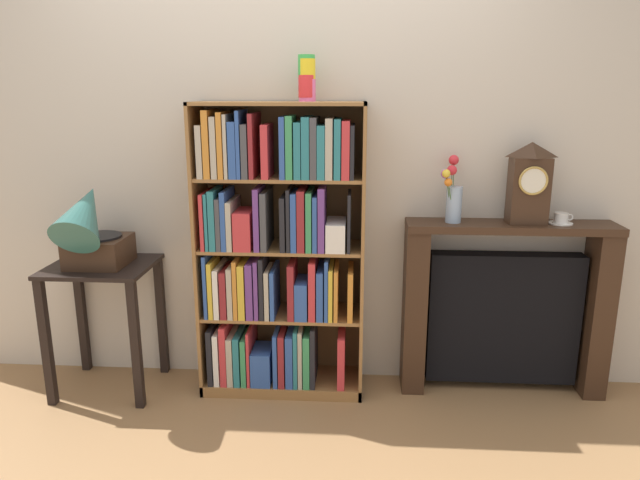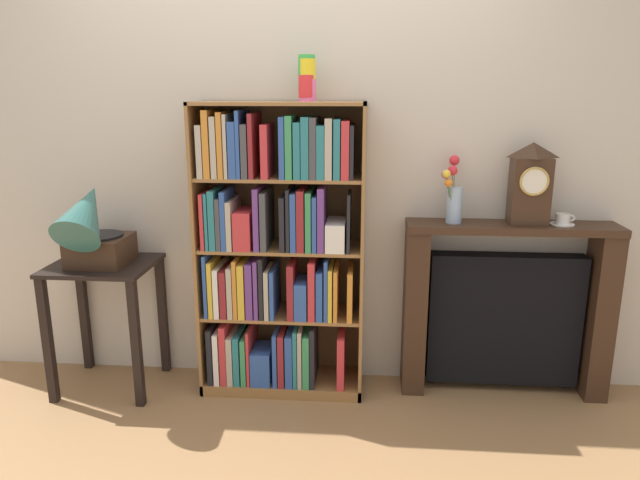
# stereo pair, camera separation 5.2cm
# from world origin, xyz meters

# --- Properties ---
(ground_plane) EXTENTS (7.74, 6.40, 0.02)m
(ground_plane) POSITION_xyz_m (0.00, 0.00, -0.01)
(ground_plane) COLOR #997047
(wall_back) EXTENTS (4.74, 0.08, 2.60)m
(wall_back) POSITION_xyz_m (0.12, 0.30, 1.30)
(wall_back) COLOR beige
(wall_back) RESTS_ON ground
(bookshelf) EXTENTS (0.89, 0.33, 1.58)m
(bookshelf) POSITION_xyz_m (-0.02, 0.09, 0.77)
(bookshelf) COLOR olive
(bookshelf) RESTS_ON ground
(cup_stack) EXTENTS (0.09, 0.09, 0.23)m
(cup_stack) POSITION_xyz_m (0.14, 0.14, 1.70)
(cup_stack) COLOR pink
(cup_stack) RESTS_ON bookshelf
(side_table_left) EXTENTS (0.55, 0.47, 0.73)m
(side_table_left) POSITION_xyz_m (-0.98, 0.03, 0.54)
(side_table_left) COLOR black
(side_table_left) RESTS_ON ground
(gramophone) EXTENTS (0.30, 0.48, 0.51)m
(gramophone) POSITION_xyz_m (-0.98, -0.05, 0.95)
(gramophone) COLOR #382316
(gramophone) RESTS_ON side_table_left
(fireplace_mantel) EXTENTS (1.10, 0.24, 0.96)m
(fireplace_mantel) POSITION_xyz_m (1.22, 0.17, 0.47)
(fireplace_mantel) COLOR #382316
(fireplace_mantel) RESTS_ON ground
(mantel_clock) EXTENTS (0.19, 0.14, 0.42)m
(mantel_clock) POSITION_xyz_m (1.29, 0.14, 1.17)
(mantel_clock) COLOR #382316
(mantel_clock) RESTS_ON fireplace_mantel
(flower_vase) EXTENTS (0.12, 0.16, 0.35)m
(flower_vase) POSITION_xyz_m (0.90, 0.15, 1.11)
(flower_vase) COLOR #99B2D1
(flower_vase) RESTS_ON fireplace_mantel
(teacup_with_saucer) EXTENTS (0.13, 0.12, 0.06)m
(teacup_with_saucer) POSITION_xyz_m (1.47, 0.15, 0.99)
(teacup_with_saucer) COLOR white
(teacup_with_saucer) RESTS_ON fireplace_mantel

